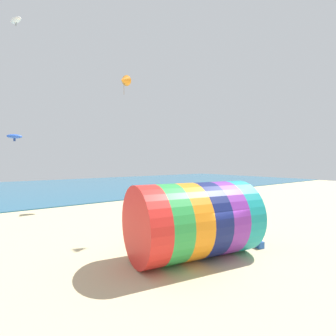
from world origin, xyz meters
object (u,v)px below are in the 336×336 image
at_px(giant_inflatable_tube, 194,220).
at_px(cooler_box, 259,244).
at_px(kite_handler, 256,228).
at_px(kite_blue_parafoil, 14,136).
at_px(kite_white_parafoil, 16,20).
at_px(kite_orange_delta, 124,80).

bearing_deg(giant_inflatable_tube, cooler_box, -17.17).
distance_m(giant_inflatable_tube, kite_handler, 4.52).
bearing_deg(cooler_box, kite_blue_parafoil, 140.73).
bearing_deg(kite_white_parafoil, kite_orange_delta, -5.44).
xyz_separation_m(kite_handler, kite_white_parafoil, (-9.45, 17.28, 15.94)).
height_order(giant_inflatable_tube, kite_white_parafoil, kite_white_parafoil).
relative_size(giant_inflatable_tube, kite_handler, 3.94).
bearing_deg(cooler_box, kite_white_parafoil, 116.49).
height_order(giant_inflatable_tube, kite_orange_delta, kite_orange_delta).
distance_m(kite_orange_delta, kite_white_parafoil, 10.49).
height_order(kite_handler, kite_blue_parafoil, kite_blue_parafoil).
bearing_deg(cooler_box, giant_inflatable_tube, 162.83).
bearing_deg(kite_white_parafoil, cooler_box, -63.51).
xyz_separation_m(kite_orange_delta, kite_blue_parafoil, (-11.40, -8.36, -7.24)).
bearing_deg(kite_handler, kite_white_parafoil, 118.67).
distance_m(giant_inflatable_tube, kite_orange_delta, 20.04).
relative_size(kite_handler, cooler_box, 3.27).
xyz_separation_m(giant_inflatable_tube, kite_orange_delta, (4.79, 15.70, 11.51)).
distance_m(giant_inflatable_tube, cooler_box, 4.31).
height_order(kite_handler, cooler_box, kite_handler).
relative_size(kite_orange_delta, kite_white_parafoil, 1.46).
xyz_separation_m(giant_inflatable_tube, cooler_box, (3.80, -1.17, -1.66)).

